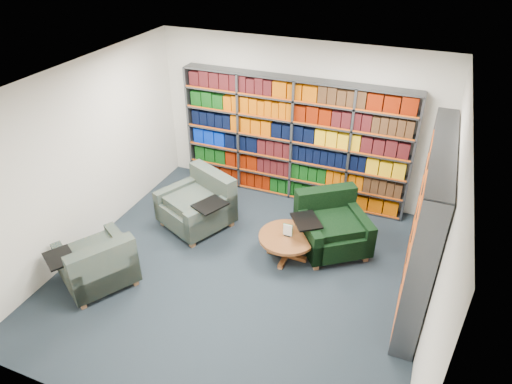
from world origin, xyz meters
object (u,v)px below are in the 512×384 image
at_px(chair_teal_left, 201,205).
at_px(chair_green_right, 330,226).
at_px(coffee_table, 287,240).
at_px(chair_teal_front, 99,266).

xyz_separation_m(chair_teal_left, chair_green_right, (2.14, 0.22, -0.01)).
xyz_separation_m(chair_green_right, coffee_table, (-0.52, -0.53, -0.03)).
relative_size(chair_green_right, chair_teal_front, 1.08).
bearing_deg(chair_teal_left, chair_green_right, 5.87).
height_order(chair_teal_front, coffee_table, chair_teal_front).
distance_m(chair_green_right, chair_teal_front, 3.44).
relative_size(chair_green_right, coffee_table, 1.57).
height_order(chair_teal_left, coffee_table, chair_teal_left).
xyz_separation_m(chair_green_right, chair_teal_front, (-2.75, -2.07, -0.02)).
bearing_deg(chair_green_right, chair_teal_front, -143.04).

